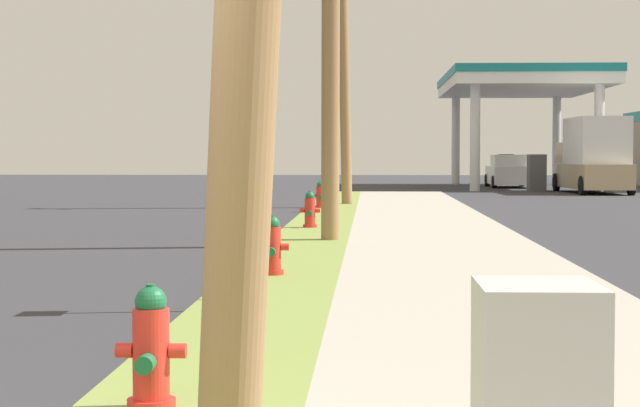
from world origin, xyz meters
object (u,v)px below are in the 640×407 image
at_px(fire_hydrant_nearest, 151,355).
at_px(utility_pole_midground, 331,5).
at_px(car_white_by_near_pump, 509,172).
at_px(utility_pole_background, 344,48).
at_px(street_sign_post, 236,154).
at_px(fire_hydrant_fifth, 332,188).
at_px(fire_hydrant_second, 272,249).
at_px(fire_hydrant_third, 310,212).
at_px(fire_hydrant_fourth, 320,196).
at_px(truck_tan_at_forecourt, 593,157).

xyz_separation_m(fire_hydrant_nearest, utility_pole_midground, (0.60, 12.98, 3.78)).
relative_size(utility_pole_midground, car_white_by_near_pump, 1.78).
relative_size(utility_pole_background, street_sign_post, 4.37).
distance_m(utility_pole_background, street_sign_post, 22.41).
bearing_deg(street_sign_post, utility_pole_midground, 85.03).
height_order(fire_hydrant_fifth, utility_pole_midground, utility_pole_midground).
bearing_deg(fire_hydrant_second, utility_pole_background, 88.81).
relative_size(fire_hydrant_fifth, utility_pole_background, 0.08).
bearing_deg(utility_pole_midground, street_sign_post, -94.97).
bearing_deg(fire_hydrant_third, fire_hydrant_fourth, 91.14).
bearing_deg(fire_hydrant_fifth, fire_hydrant_third, -89.69).
xyz_separation_m(utility_pole_midground, truck_tan_at_forecourt, (9.89, 26.93, -2.74)).
height_order(fire_hydrant_fifth, utility_pole_background, utility_pole_background).
relative_size(fire_hydrant_third, truck_tan_at_forecourt, 0.12).
distance_m(street_sign_post, truck_tan_at_forecourt, 36.52).
bearing_deg(fire_hydrant_second, fire_hydrant_fifth, 90.23).
xyz_separation_m(utility_pole_background, car_white_by_near_pump, (7.49, 20.33, -4.11)).
height_order(fire_hydrant_third, fire_hydrant_fifth, same).
bearing_deg(fire_hydrant_fourth, fire_hydrant_second, -89.40).
bearing_deg(street_sign_post, utility_pole_background, 88.50).
distance_m(fire_hydrant_fifth, utility_pole_background, 6.54).
bearing_deg(fire_hydrant_nearest, street_sign_post, 91.13).
bearing_deg(car_white_by_near_pump, utility_pole_midground, -102.07).
bearing_deg(fire_hydrant_nearest, fire_hydrant_second, 89.45).
relative_size(fire_hydrant_nearest, fire_hydrant_fifth, 1.00).
xyz_separation_m(fire_hydrant_third, utility_pole_midground, (0.54, -3.25, 3.78)).
relative_size(fire_hydrant_third, street_sign_post, 0.35).
xyz_separation_m(fire_hydrant_fourth, utility_pole_background, (0.59, 2.65, 4.39)).
bearing_deg(utility_pole_midground, car_white_by_near_pump, 77.93).
distance_m(fire_hydrant_second, car_white_by_near_pump, 40.90).
bearing_deg(fire_hydrant_second, car_white_by_near_pump, 78.86).
bearing_deg(utility_pole_midground, fire_hydrant_third, 99.49).
distance_m(fire_hydrant_second, truck_tan_at_forecourt, 34.22).
bearing_deg(street_sign_post, car_white_by_near_pump, 79.25).
height_order(fire_hydrant_second, car_white_by_near_pump, car_white_by_near_pump).
xyz_separation_m(fire_hydrant_third, fire_hydrant_fourth, (-0.16, 8.25, 0.00)).
xyz_separation_m(fire_hydrant_nearest, car_white_by_near_pump, (7.98, 47.46, 0.28)).
bearing_deg(fire_hydrant_fifth, utility_pole_midground, -88.10).
distance_m(fire_hydrant_second, fire_hydrant_fifth, 24.62).
xyz_separation_m(fire_hydrant_fifth, car_white_by_near_pump, (8.00, 15.51, 0.28)).
relative_size(fire_hydrant_second, truck_tan_at_forecourt, 0.12).
height_order(fire_hydrant_second, street_sign_post, street_sign_post).
distance_m(fire_hydrant_fourth, truck_tan_at_forecourt, 18.74).
distance_m(fire_hydrant_fourth, utility_pole_midground, 12.13).
bearing_deg(utility_pole_midground, fire_hydrant_fifth, 91.90).
distance_m(fire_hydrant_fifth, utility_pole_midground, 19.36).
bearing_deg(fire_hydrant_third, car_white_by_near_pump, 75.77).
bearing_deg(utility_pole_background, fire_hydrant_nearest, -91.02).
relative_size(fire_hydrant_fifth, car_white_by_near_pump, 0.17).
xyz_separation_m(fire_hydrant_third, fire_hydrant_fifth, (-0.09, 15.72, 0.00)).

